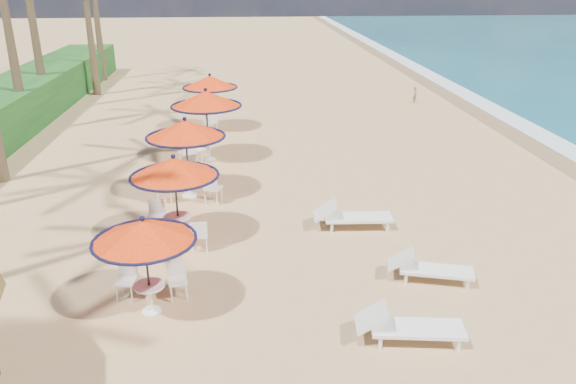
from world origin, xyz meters
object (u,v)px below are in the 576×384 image
object	(u,v)px
station_0	(145,238)
station_2	(186,139)
station_4	(210,87)
lounger_mid	(428,268)
station_3	(204,106)
lounger_near	(406,326)
lounger_far	(350,216)
station_1	(173,179)

from	to	relation	value
station_0	station_2	xyz separation A→B (m)	(0.27, 6.29, 0.20)
station_0	station_2	world-z (taller)	station_2
station_2	station_4	world-z (taller)	station_2
station_2	lounger_mid	bearing A→B (deg)	-44.33
station_2	station_3	world-z (taller)	station_3
station_0	lounger_near	world-z (taller)	station_0
station_4	lounger_mid	bearing A→B (deg)	-68.10
station_4	lounger_near	size ratio (longest dim) A/B	1.18
lounger_near	lounger_far	distance (m)	5.02
station_1	station_3	bearing A→B (deg)	86.43
station_3	station_2	bearing A→B (deg)	-95.85
station_3	lounger_near	world-z (taller)	station_3
station_3	lounger_far	xyz separation A→B (m)	(4.14, -6.21, -1.67)
station_1	station_2	size ratio (longest dim) A/B	0.93
station_0	lounger_mid	world-z (taller)	station_0
lounger_near	lounger_mid	distance (m)	2.41
station_0	station_2	size ratio (longest dim) A/B	0.85
station_0	lounger_far	world-z (taller)	station_0
station_0	station_3	distance (m)	9.82
lounger_mid	lounger_far	xyz separation A→B (m)	(-1.21, 2.87, 0.04)
lounger_far	station_0	bearing A→B (deg)	-140.65
lounger_near	station_3	bearing A→B (deg)	118.22
station_1	lounger_near	distance (m)	6.71
station_3	station_4	world-z (taller)	station_3
station_0	lounger_far	size ratio (longest dim) A/B	1.00
station_2	station_0	bearing A→B (deg)	-92.43
station_0	lounger_mid	distance (m)	6.16
station_3	station_4	xyz separation A→B (m)	(-0.01, 4.28, -0.15)
lounger_mid	lounger_near	bearing A→B (deg)	-101.48
station_1	lounger_near	world-z (taller)	station_1
station_0	lounger_far	bearing A→B (deg)	36.84
station_1	station_0	bearing A→B (deg)	-93.84
station_3	station_4	distance (m)	4.28
station_3	lounger_near	xyz separation A→B (m)	(4.26, -11.23, -1.69)
station_1	lounger_near	xyz separation A→B (m)	(4.67, -4.62, -1.36)
station_2	lounger_near	bearing A→B (deg)	-59.15
station_0	station_4	world-z (taller)	station_4
station_0	lounger_mid	xyz separation A→B (m)	(5.98, 0.70, -1.31)
lounger_mid	lounger_far	bearing A→B (deg)	128.48
station_0	station_3	bearing A→B (deg)	86.34
station_1	station_4	bearing A→B (deg)	87.91
station_3	lounger_mid	size ratio (longest dim) A/B	1.35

